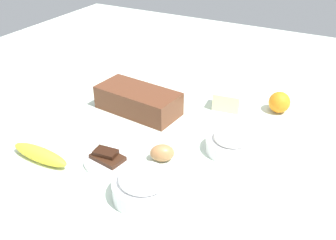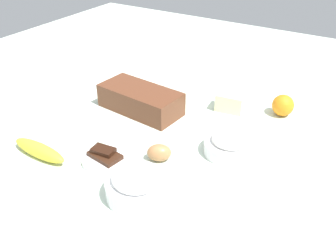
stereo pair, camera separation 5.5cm
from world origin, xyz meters
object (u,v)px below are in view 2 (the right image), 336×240
loaf_pan (140,99)px  orange_fruit (283,105)px  butter_block (230,102)px  egg_near_butter (159,153)px  chocolate_plate (105,157)px  flour_bowl (230,144)px  banana (39,150)px  sugar_bowl (137,184)px

loaf_pan → orange_fruit: loaf_pan is taller
butter_block → egg_near_butter: bearing=81.7°
chocolate_plate → flour_bowl: bearing=-142.7°
butter_block → orange_fruit: bearing=-159.6°
loaf_pan → chocolate_plate: size_ratio=2.24×
banana → loaf_pan: bearing=-103.8°
flour_bowl → sugar_bowl: sugar_bowl is taller
butter_block → egg_near_butter: 0.37m
loaf_pan → butter_block: bearing=-142.4°
flour_bowl → banana: (0.44, 0.29, -0.01)m
banana → orange_fruit: orange_fruit is taller
loaf_pan → sugar_bowl: (-0.24, 0.35, -0.01)m
egg_near_butter → chocolate_plate: bearing=32.0°
banana → egg_near_butter: (-0.29, -0.16, 0.00)m
sugar_bowl → butter_block: sugar_bowl is taller
egg_near_butter → sugar_bowl: bearing=102.4°
orange_fruit → egg_near_butter: 0.47m
butter_block → banana: bearing=56.5°
loaf_pan → flour_bowl: size_ratio=2.02×
sugar_bowl → banana: bearing=2.2°
sugar_bowl → butter_block: size_ratio=1.72×
banana → chocolate_plate: size_ratio=1.46×
butter_block → sugar_bowl: bearing=87.7°
chocolate_plate → egg_near_butter: bearing=-148.0°
flour_bowl → orange_fruit: bearing=-102.2°
chocolate_plate → orange_fruit: bearing=-124.1°
flour_bowl → sugar_bowl: (0.12, 0.28, 0.01)m
loaf_pan → orange_fruit: 0.47m
sugar_bowl → butter_block: (-0.02, -0.51, -0.01)m
loaf_pan → banana: (0.09, 0.36, -0.02)m
orange_fruit → chocolate_plate: size_ratio=0.55×
sugar_bowl → orange_fruit: (-0.18, -0.57, -0.00)m
flour_bowl → egg_near_butter: 0.20m
flour_bowl → butter_block: flour_bowl is taller
flour_bowl → sugar_bowl: size_ratio=0.93×
loaf_pan → banana: size_ratio=1.53×
sugar_bowl → banana: 0.33m
butter_block → chocolate_plate: 0.48m
loaf_pan → sugar_bowl: size_ratio=1.88×
flour_bowl → chocolate_plate: bearing=37.3°
flour_bowl → chocolate_plate: size_ratio=1.11×
flour_bowl → butter_block: size_ratio=1.60×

